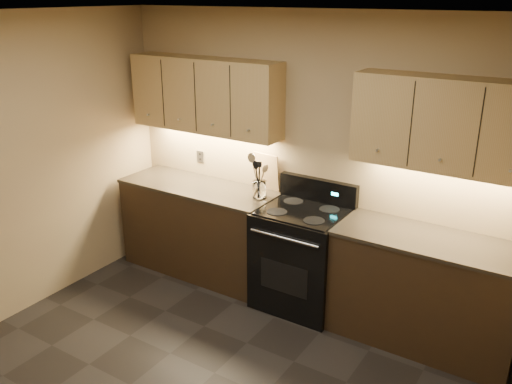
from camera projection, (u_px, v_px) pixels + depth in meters
ceiling at (152, 17)px, 2.87m from camera, size 4.00×4.00×0.00m
wall_back at (313, 159)px, 4.90m from camera, size 4.00×0.04×2.60m
counter_left at (200, 228)px, 5.51m from camera, size 1.62×0.62×0.93m
counter_right at (424, 291)px, 4.36m from camera, size 1.46×0.62×0.93m
stove at (302, 256)px, 4.89m from camera, size 0.76×0.68×1.14m
upper_cab_left at (205, 95)px, 5.16m from camera, size 1.60×0.30×0.70m
upper_cab_right at (449, 125)px, 4.01m from camera, size 1.44×0.30×0.70m
outlet_plate at (200, 157)px, 5.61m from camera, size 0.08×0.01×0.12m
utensil_crock at (259, 190)px, 5.01m from camera, size 0.14×0.14×0.16m
cutting_board at (267, 171)px, 5.19m from camera, size 0.29×0.09×0.36m
wooden_spoon at (256, 180)px, 4.99m from camera, size 0.15×0.12×0.31m
black_spoon at (260, 177)px, 5.01m from camera, size 0.08×0.12×0.34m
black_turner at (259, 179)px, 4.97m from camera, size 0.11×0.13×0.34m
steel_skimmer at (260, 176)px, 4.95m from camera, size 0.23×0.14×0.40m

